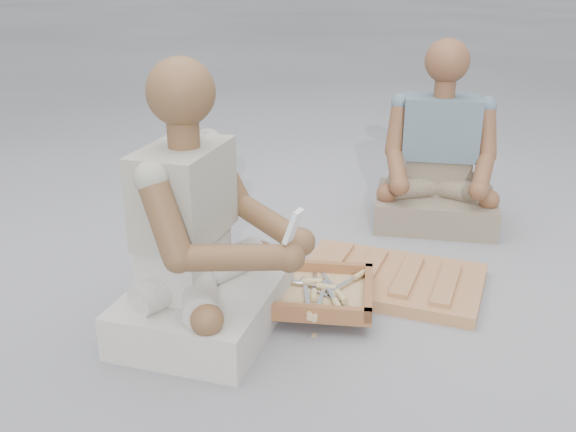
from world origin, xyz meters
The scene contains 25 objects.
ground centered at (0.00, 0.00, 0.00)m, with size 60.00×60.00×0.00m, color #939398.
carved_panel centered at (0.22, 0.39, 0.02)m, with size 0.68×0.45×0.05m, color #A26A3E.
tool_tray centered at (0.02, 0.09, 0.06)m, with size 0.54×0.49×0.06m.
chisel_0 centered at (0.15, 0.04, 0.08)m, with size 0.15×0.19×0.02m.
chisel_1 centered at (0.20, 0.05, 0.07)m, with size 0.21×0.09×0.02m.
chisel_2 centered at (0.14, 0.25, 0.08)m, with size 0.07×0.22×0.02m.
chisel_3 centered at (0.00, 0.13, 0.08)m, with size 0.21×0.11×0.02m.
chisel_4 centered at (0.11, -0.03, 0.07)m, with size 0.07×0.22×0.02m.
chisel_5 centered at (0.09, -0.04, 0.08)m, with size 0.12×0.20×0.02m.
chisel_6 centered at (0.11, 0.11, 0.07)m, with size 0.21×0.10×0.02m.
chisel_7 centered at (0.05, 0.08, 0.07)m, with size 0.10×0.21×0.02m.
chisel_8 centered at (0.05, 0.13, 0.08)m, with size 0.22×0.05×0.02m.
chisel_9 centered at (0.13, 0.10, 0.08)m, with size 0.16×0.17×0.02m.
wood_chip_0 centered at (-0.18, -0.17, 0.00)m, with size 0.02×0.01×0.00m, color tan.
wood_chip_1 centered at (0.22, 0.46, 0.00)m, with size 0.02×0.01×0.00m, color tan.
wood_chip_2 centered at (-0.28, 0.05, 0.00)m, with size 0.02×0.01×0.00m, color tan.
wood_chip_3 centered at (0.37, 0.42, 0.00)m, with size 0.02×0.01×0.00m, color tan.
wood_chip_4 centered at (-0.12, 0.37, 0.00)m, with size 0.02×0.01×0.00m, color tan.
wood_chip_5 centered at (0.12, -0.06, 0.00)m, with size 0.02×0.01×0.00m, color tan.
wood_chip_6 centered at (-0.02, 0.40, 0.00)m, with size 0.02×0.01×0.00m, color tan.
wood_chip_7 centered at (-0.31, -0.04, 0.00)m, with size 0.02×0.01×0.00m, color tan.
wood_chip_8 centered at (0.20, 0.49, 0.00)m, with size 0.02×0.01×0.00m, color tan.
craftsman centered at (-0.24, -0.17, 0.30)m, with size 0.63×0.64×0.89m.
companion centered at (0.20, 1.11, 0.28)m, with size 0.64×0.56×0.84m.
mobile_phone centered at (0.10, -0.18, 0.43)m, with size 0.05×0.05×0.11m.
Camera 1 is at (0.85, -1.72, 1.13)m, focal length 40.00 mm.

